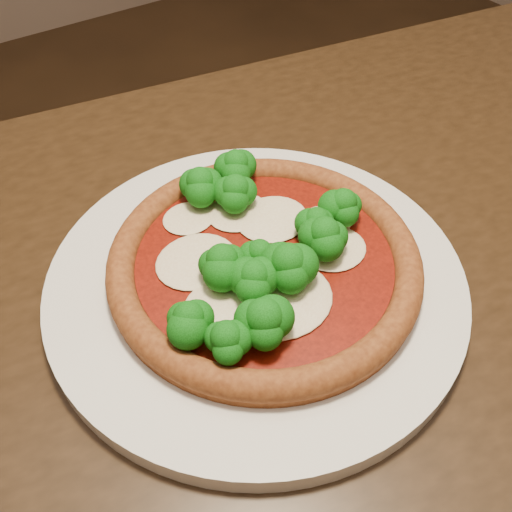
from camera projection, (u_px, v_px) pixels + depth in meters
floor at (294, 388)px, 1.28m from camera, size 4.00×4.00×0.00m
dining_table at (275, 353)px, 0.57m from camera, size 1.43×0.95×0.75m
plate at (256, 280)px, 0.49m from camera, size 0.36×0.36×0.02m
pizza at (263, 258)px, 0.48m from camera, size 0.26×0.26×0.06m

